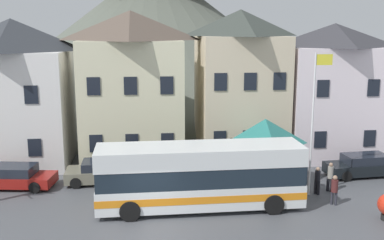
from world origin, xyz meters
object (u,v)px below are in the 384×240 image
bus_shelter (265,132)px  parked_car_01 (363,165)px  parked_car_03 (101,172)px  public_bench (286,164)px  townhouse_02 (132,87)px  pedestrian_01 (330,177)px  parked_car_00 (14,177)px  hilltop_castle (156,33)px  transit_bus (200,177)px  townhouse_03 (240,85)px  townhouse_01 (16,93)px  pedestrian_00 (335,188)px  pedestrian_02 (317,180)px  townhouse_04 (332,91)px  flagpole (314,115)px

bus_shelter → parked_car_01: 6.94m
parked_car_03 → public_bench: parked_car_03 is taller
townhouse_02 → parked_car_01: townhouse_02 is taller
townhouse_02 → pedestrian_01: 13.91m
parked_car_00 → parked_car_01: size_ratio=1.01×
hilltop_castle → transit_bus: 32.14m
townhouse_03 → hilltop_castle: (-5.16, 21.99, 3.27)m
townhouse_03 → bus_shelter: size_ratio=2.62×
parked_car_00 → parked_car_01: (20.77, -0.05, 0.03)m
townhouse_01 → parked_car_03: size_ratio=2.44×
townhouse_03 → pedestrian_00: 10.98m
bus_shelter → townhouse_03: bearing=92.5°
townhouse_03 → public_bench: size_ratio=6.99×
hilltop_castle → townhouse_01: bearing=-113.9°
pedestrian_02 → parked_car_01: bearing=35.3°
pedestrian_02 → public_bench: 4.17m
hilltop_castle → parked_car_00: hilltop_castle is taller
townhouse_04 → public_bench: (-4.13, -3.36, -4.17)m
transit_bus → parked_car_01: (10.59, 4.11, -0.99)m
hilltop_castle → townhouse_02: bearing=-95.8°
hilltop_castle → bus_shelter: hilltop_castle is taller
townhouse_01 → pedestrian_00: townhouse_01 is taller
townhouse_04 → parked_car_00: townhouse_04 is taller
townhouse_01 → pedestrian_01: size_ratio=5.78×
pedestrian_01 → flagpole: 3.82m
parked_car_00 → parked_car_03: bearing=12.1°
townhouse_02 → bus_shelter: (7.68, -5.76, -1.92)m
townhouse_02 → bus_shelter: size_ratio=2.60×
townhouse_03 → transit_bus: size_ratio=0.98×
townhouse_04 → pedestrian_02: size_ratio=6.00×
parked_car_03 → pedestrian_02: (11.97, -3.19, 0.17)m
transit_bus → pedestrian_01: size_ratio=6.26×
townhouse_02 → pedestrian_01: bearing=-33.8°
townhouse_04 → flagpole: (-4.08, -7.55, -0.21)m
parked_car_00 → townhouse_04: bearing=21.0°
pedestrian_00 → flagpole: (-0.70, 1.53, 3.49)m
parked_car_03 → flagpole: 12.60m
hilltop_castle → pedestrian_01: 31.91m
pedestrian_00 → townhouse_02: bearing=138.2°
townhouse_03 → pedestrian_00: (3.03, -9.70, -4.16)m
pedestrian_00 → public_bench: size_ratio=1.08×
parked_car_01 → townhouse_02: bearing=-24.1°
transit_bus → parked_car_03: transit_bus is taller
parked_car_03 → pedestrian_00: (12.27, -4.78, 0.28)m
townhouse_04 → pedestrian_00: bearing=-110.4°
pedestrian_01 → bus_shelter: bearing=154.2°
transit_bus → flagpole: size_ratio=1.34×
pedestrian_00 → pedestrian_01: pedestrian_01 is taller
transit_bus → pedestrian_01: (7.50, 1.66, -0.79)m
bus_shelter → pedestrian_01: 4.35m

